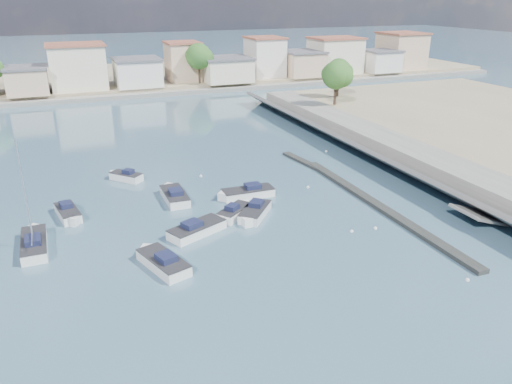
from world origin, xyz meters
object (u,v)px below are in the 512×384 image
at_px(motorboat_g, 68,214).
at_px(motorboat_e, 174,196).
at_px(sailboat, 34,243).
at_px(motorboat_c, 245,193).
at_px(motorboat_f, 125,177).
at_px(motorboat_a, 162,262).
at_px(motorboat_b, 236,212).
at_px(motorboat_h, 199,229).
at_px(motorboat_d, 254,213).

bearing_deg(motorboat_g, motorboat_e, 4.76).
height_order(motorboat_g, sailboat, sailboat).
height_order(motorboat_c, motorboat_f, same).
distance_m(motorboat_a, motorboat_g, 12.82).
bearing_deg(motorboat_b, motorboat_a, -141.52).
xyz_separation_m(motorboat_f, motorboat_h, (3.95, -15.09, 0.00)).
height_order(motorboat_c, motorboat_e, same).
bearing_deg(motorboat_f, motorboat_g, -126.99).
distance_m(motorboat_b, motorboat_h, 4.46).
bearing_deg(motorboat_d, sailboat, 176.62).
bearing_deg(motorboat_f, motorboat_d, -56.18).
height_order(motorboat_b, motorboat_d, same).
distance_m(motorboat_a, motorboat_d, 10.87).
bearing_deg(motorboat_b, motorboat_g, 160.06).
distance_m(motorboat_b, sailboat, 16.61).
xyz_separation_m(motorboat_f, motorboat_g, (-6.00, -7.96, 0.00)).
height_order(motorboat_d, motorboat_e, same).
xyz_separation_m(motorboat_b, motorboat_d, (1.42, -0.88, -0.00)).
xyz_separation_m(motorboat_b, motorboat_h, (-3.94, -2.09, 0.00)).
relative_size(motorboat_a, motorboat_d, 1.20).
bearing_deg(motorboat_h, motorboat_g, 144.38).
xyz_separation_m(motorboat_c, motorboat_e, (-6.58, 2.03, -0.00)).
xyz_separation_m(motorboat_c, sailboat, (-18.96, -3.63, 0.04)).
bearing_deg(motorboat_d, motorboat_b, 148.15).
relative_size(motorboat_d, motorboat_g, 0.97).
distance_m(motorboat_b, motorboat_f, 15.20).
distance_m(motorboat_f, sailboat, 15.50).
bearing_deg(motorboat_d, motorboat_c, 78.79).
height_order(motorboat_c, motorboat_g, same).
relative_size(motorboat_e, sailboat, 0.61).
xyz_separation_m(motorboat_a, motorboat_g, (-5.90, 11.38, 0.00)).
distance_m(motorboat_b, motorboat_g, 14.77).
bearing_deg(motorboat_d, motorboat_e, 130.05).
height_order(motorboat_h, sailboat, sailboat).
distance_m(motorboat_a, sailboat, 10.82).
relative_size(motorboat_a, motorboat_g, 1.17).
bearing_deg(motorboat_a, motorboat_c, 44.52).
distance_m(motorboat_d, sailboat, 18.06).
bearing_deg(motorboat_g, motorboat_h, -35.62).
bearing_deg(motorboat_c, motorboat_g, 175.69).
distance_m(motorboat_d, motorboat_f, 16.71).
relative_size(motorboat_a, sailboat, 0.60).
bearing_deg(motorboat_b, motorboat_d, -31.85).
xyz_separation_m(motorboat_d, sailboat, (-18.03, 1.07, 0.04)).
bearing_deg(motorboat_e, motorboat_f, 117.02).
xyz_separation_m(motorboat_c, motorboat_g, (-16.23, 1.22, 0.00)).
height_order(motorboat_c, motorboat_d, same).
relative_size(motorboat_c, motorboat_e, 1.03).
relative_size(motorboat_a, motorboat_f, 1.52).
xyz_separation_m(motorboat_a, motorboat_f, (0.10, 19.34, -0.00)).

